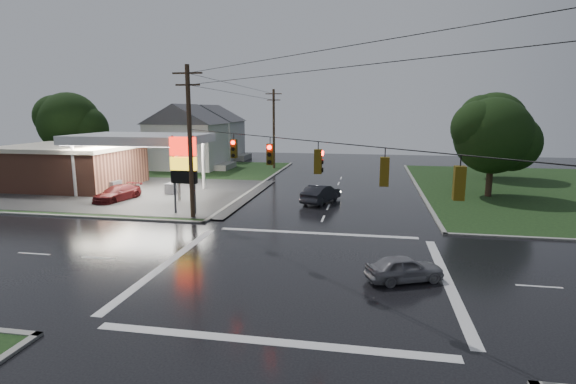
% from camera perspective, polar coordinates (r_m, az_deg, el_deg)
% --- Properties ---
extents(ground, '(120.00, 120.00, 0.00)m').
position_cam_1_polar(ground, '(22.66, 1.52, -9.99)').
color(ground, black).
rests_on(ground, ground).
extents(grass_nw, '(36.00, 36.00, 0.08)m').
position_cam_1_polar(grass_nw, '(55.90, -21.29, 1.66)').
color(grass_nw, black).
rests_on(grass_nw, ground).
extents(gas_station, '(26.20, 18.00, 5.60)m').
position_cam_1_polar(gas_station, '(50.20, -24.91, 3.36)').
color(gas_station, '#2D2D2D').
rests_on(gas_station, ground).
extents(pylon_sign, '(2.00, 0.35, 6.00)m').
position_cam_1_polar(pylon_sign, '(34.57, -13.13, 3.71)').
color(pylon_sign, '#59595E').
rests_on(pylon_sign, ground).
extents(utility_pole_nw, '(2.20, 0.32, 11.00)m').
position_cam_1_polar(utility_pole_nw, '(33.11, -12.35, 6.43)').
color(utility_pole_nw, '#382619').
rests_on(utility_pole_nw, ground).
extents(utility_pole_n, '(2.20, 0.32, 10.50)m').
position_cam_1_polar(utility_pole_n, '(60.39, -1.82, 8.15)').
color(utility_pole_n, '#382619').
rests_on(utility_pole_n, ground).
extents(traffic_signals, '(26.87, 26.87, 1.47)m').
position_cam_1_polar(traffic_signals, '(21.26, 1.65, 6.58)').
color(traffic_signals, black).
rests_on(traffic_signals, ground).
extents(house_near, '(11.05, 8.48, 8.60)m').
position_cam_1_polar(house_near, '(62.01, -12.69, 6.98)').
color(house_near, silver).
rests_on(house_near, ground).
extents(house_far, '(11.05, 8.48, 8.60)m').
position_cam_1_polar(house_far, '(73.52, -9.75, 7.60)').
color(house_far, silver).
rests_on(house_far, ground).
extents(tree_nw_behind, '(8.93, 7.60, 10.00)m').
position_cam_1_polar(tree_nw_behind, '(63.06, -25.90, 7.87)').
color(tree_nw_behind, black).
rests_on(tree_nw_behind, ground).
extents(tree_ne_near, '(7.99, 6.80, 8.98)m').
position_cam_1_polar(tree_ne_near, '(44.40, 24.75, 6.48)').
color(tree_ne_near, black).
rests_on(tree_ne_near, ground).
extents(tree_ne_far, '(8.46, 7.20, 9.80)m').
position_cam_1_polar(tree_ne_far, '(56.73, 24.82, 7.77)').
color(tree_ne_far, black).
rests_on(tree_ne_far, ground).
extents(car_north, '(3.17, 5.05, 1.57)m').
position_cam_1_polar(car_north, '(38.58, 4.19, -0.21)').
color(car_north, black).
rests_on(car_north, ground).
extents(car_crossing, '(3.92, 2.78, 1.24)m').
position_cam_1_polar(car_crossing, '(21.89, 14.55, -9.37)').
color(car_crossing, slate).
rests_on(car_crossing, ground).
extents(car_pump, '(2.89, 5.03, 1.37)m').
position_cam_1_polar(car_pump, '(41.96, -20.87, -0.14)').
color(car_pump, '#5B1416').
rests_on(car_pump, ground).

